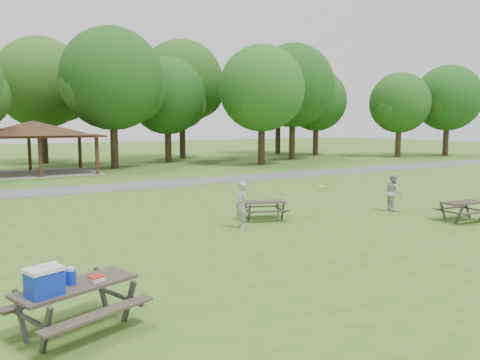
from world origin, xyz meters
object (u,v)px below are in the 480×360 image
at_px(frisbee_thrower, 241,205).
at_px(frisbee_catcher, 393,192).
at_px(picnic_table_near, 67,290).
at_px(picnic_table_middle, 264,205).

height_order(frisbee_thrower, frisbee_catcher, frisbee_thrower).
bearing_deg(frisbee_catcher, picnic_table_near, 131.36).
bearing_deg(frisbee_catcher, picnic_table_middle, 97.96).
bearing_deg(frisbee_catcher, frisbee_thrower, 107.46).
xyz_separation_m(frisbee_thrower, frisbee_catcher, (6.97, -0.45, -0.03)).
height_order(picnic_table_middle, frisbee_catcher, frisbee_catcher).
height_order(picnic_table_middle, frisbee_thrower, frisbee_thrower).
bearing_deg(frisbee_thrower, picnic_table_middle, 122.91).
bearing_deg(frisbee_thrower, picnic_table_near, -47.08).
bearing_deg(picnic_table_middle, picnic_table_near, -142.36).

